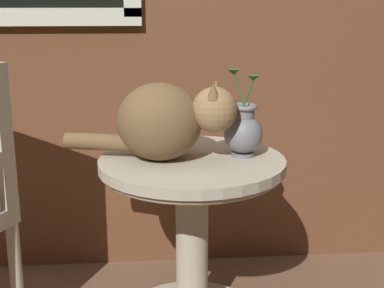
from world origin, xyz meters
TOP-DOWN VIEW (x-y plane):
  - wicker_side_table at (0.30, 0.25)m, footprint 0.64×0.64m
  - cat at (0.21, 0.24)m, footprint 0.58×0.32m
  - pewter_vase_with_ivy at (0.47, 0.26)m, footprint 0.13×0.13m

SIDE VIEW (x-z plane):
  - wicker_side_table at x=0.30m, z-range 0.11..0.74m
  - pewter_vase_with_ivy at x=0.47m, z-range 0.58..0.88m
  - cat at x=0.21m, z-range 0.64..0.91m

